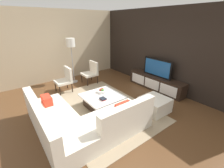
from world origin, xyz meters
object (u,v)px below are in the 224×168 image
accent_chair_far (91,71)px  floor_lamp (71,45)px  media_console (155,83)px  ottoman (154,105)px  fruit_bowl (102,91)px  book_stack (103,99)px  sectional_couch (80,121)px  accent_chair_near (65,78)px  television (157,68)px  coffee_table (102,101)px

accent_chair_far → floor_lamp: bearing=-126.4°
media_console → ottoman: media_console is taller
media_console → fruit_bowl: 2.22m
fruit_bowl → book_stack: 0.46m
floor_lamp → sectional_couch: bearing=-21.6°
fruit_bowl → accent_chair_near: bearing=-161.7°
media_console → sectional_couch: size_ratio=0.96×
television → accent_chair_far: television is taller
ottoman → accent_chair_far: 2.98m
floor_lamp → accent_chair_far: size_ratio=2.02×
accent_chair_far → book_stack: 2.28m
ottoman → accent_chair_far: bearing=-174.1°
sectional_couch → fruit_bowl: (-0.77, 1.09, 0.15)m
floor_lamp → ottoman: bearing=13.8°
coffee_table → accent_chair_far: bearing=158.7°
accent_chair_near → fruit_bowl: size_ratio=3.11×
fruit_bowl → television: bearing=82.8°
coffee_table → accent_chair_far: size_ratio=1.19×
media_console → floor_lamp: floor_lamp is taller
sectional_couch → floor_lamp: (-2.99, 1.18, 1.21)m
media_console → accent_chair_near: size_ratio=2.54×
fruit_bowl → accent_chair_far: bearing=159.7°
television → floor_lamp: (-2.50, -2.10, 0.67)m
accent_chair_near → media_console: bearing=58.5°
floor_lamp → fruit_bowl: size_ratio=6.28×
television → ottoman: 1.69m
accent_chair_near → sectional_couch: bearing=-11.7°
accent_chair_near → book_stack: (1.94, 0.29, -0.08)m
book_stack → ottoman: bearing=54.4°
television → media_console: bearing=-90.0°
sectional_couch → ottoman: 2.09m
coffee_table → accent_chair_near: size_ratio=1.19×
television → floor_lamp: 3.34m
media_console → fruit_bowl: bearing=-97.2°
coffee_table → accent_chair_far: (-1.89, 0.74, 0.29)m
book_stack → accent_chair_near: bearing=-171.5°
coffee_table → floor_lamp: size_ratio=0.59×
ottoman → book_stack: (-0.83, -1.16, 0.21)m
television → accent_chair_near: size_ratio=1.32×
coffee_table → accent_chair_near: 1.79m
fruit_bowl → ottoman: bearing=37.4°
sectional_couch → accent_chair_near: (-2.32, 0.58, 0.21)m
television → accent_chair_near: bearing=-124.0°
media_console → sectional_couch: sectional_couch is taller
coffee_table → fruit_bowl: fruit_bowl is taller
sectional_couch → ottoman: size_ratio=3.30×
accent_chair_far → accent_chair_near: bearing=-75.0°
sectional_couch → fruit_bowl: sectional_couch is taller
ottoman → fruit_bowl: bearing=-142.6°
accent_chair_far → book_stack: size_ratio=5.03×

